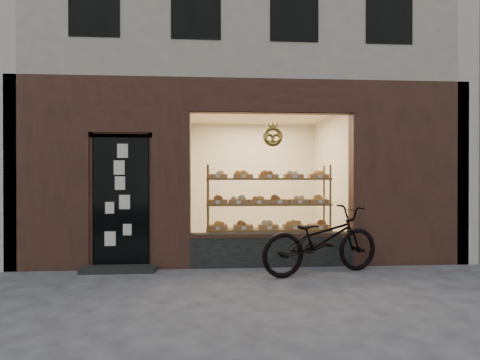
{
  "coord_description": "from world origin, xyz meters",
  "views": [
    {
      "loc": [
        -0.49,
        -4.06,
        1.47
      ],
      "look_at": [
        -0.09,
        2.0,
        1.44
      ],
      "focal_mm": 28.0,
      "sensor_mm": 36.0,
      "label": 1
    }
  ],
  "objects": [
    {
      "name": "bicycle",
      "position": [
        1.13,
        1.56,
        0.52
      ],
      "size": [
        2.09,
        1.22,
        1.04
      ],
      "primitive_type": "imported",
      "rotation": [
        0.0,
        0.0,
        1.86
      ],
      "color": "black",
      "rests_on": "ground"
    },
    {
      "name": "bakery_building",
      "position": [
        0.04,
        5.29,
        5.58
      ],
      "size": [
        7.2,
        7.28,
        9.0
      ],
      "color": "#311C16",
      "rests_on": "ground"
    },
    {
      "name": "display_shelf",
      "position": [
        0.45,
        2.55,
        0.88
      ],
      "size": [
        2.2,
        0.45,
        1.7
      ],
      "color": "brown",
      "rests_on": "ground"
    },
    {
      "name": "ground",
      "position": [
        0.0,
        0.0,
        0.0
      ],
      "size": [
        90.0,
        90.0,
        0.0
      ],
      "primitive_type": "plane",
      "color": "#3C3C43"
    }
  ]
}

